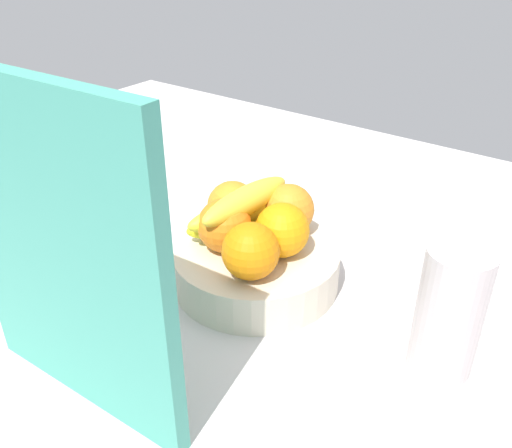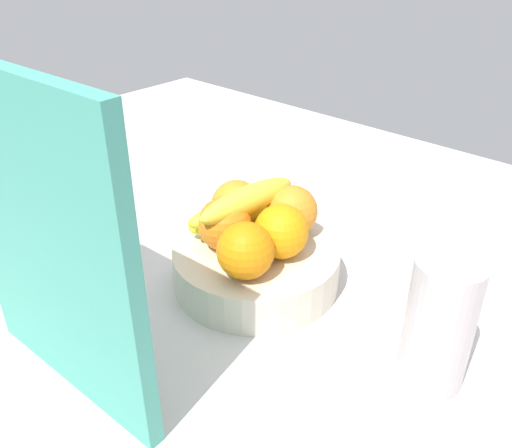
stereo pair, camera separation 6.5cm
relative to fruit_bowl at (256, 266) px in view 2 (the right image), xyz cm
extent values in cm
cube|color=silver|center=(2.52, 1.85, -4.42)|extent=(180.00, 140.00, 3.00)
cylinder|color=beige|center=(0.00, 0.00, 0.00)|extent=(23.79, 23.79, 5.84)
sphere|color=orange|center=(-3.61, -1.09, 6.69)|extent=(7.54, 7.54, 7.54)
sphere|color=orange|center=(-1.05, -6.51, 6.69)|extent=(7.54, 7.54, 7.54)
sphere|color=orange|center=(6.06, -2.44, 6.69)|extent=(7.54, 7.54, 7.54)
sphere|color=orange|center=(3.48, 2.62, 6.69)|extent=(7.54, 7.54, 7.54)
sphere|color=orange|center=(-3.33, 5.66, 6.69)|extent=(7.54, 7.54, 7.54)
ellipsoid|color=yellow|center=(3.49, -1.85, 4.92)|extent=(13.46, 15.96, 4.00)
ellipsoid|color=yellow|center=(3.59, -1.33, 7.12)|extent=(9.83, 17.30, 4.00)
ellipsoid|color=yellow|center=(2.08, -1.16, 9.32)|extent=(5.11, 17.23, 4.00)
cube|color=teal|center=(2.73, 28.10, 15.08)|extent=(28.05, 2.97, 36.00)
cylinder|color=beige|center=(-27.47, 0.49, 5.16)|extent=(7.52, 7.52, 16.16)
camera|label=1|loc=(-38.53, 52.11, 44.31)|focal=38.20mm
camera|label=2|loc=(-43.56, 47.99, 44.31)|focal=38.20mm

